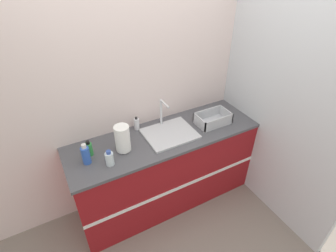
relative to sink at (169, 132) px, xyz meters
name	(u,v)px	position (x,y,z in m)	size (l,w,h in m)	color
ground_plane	(178,215)	(-0.05, -0.29, -0.92)	(12.00, 12.00, 0.00)	slate
wall_back	(149,85)	(-0.05, 0.33, 0.38)	(4.29, 0.06, 2.60)	silver
wall_right	(248,77)	(0.93, 0.00, 0.38)	(0.06, 2.58, 2.60)	silver
counter_cabinet	(165,169)	(-0.05, 0.00, -0.47)	(1.92, 0.61, 0.90)	maroon
sink	(169,132)	(0.00, 0.00, 0.00)	(0.49, 0.40, 0.30)	silver
paper_towel_roll	(123,139)	(-0.48, -0.02, 0.11)	(0.13, 0.13, 0.26)	#4C4C51
dish_rack	(213,120)	(0.48, -0.05, 0.02)	(0.35, 0.22, 0.12)	#B7BABF
bottle_green	(89,149)	(-0.76, 0.07, 0.04)	(0.06, 0.06, 0.15)	#2D8C3D
bottle_clear	(110,158)	(-0.64, -0.14, 0.04)	(0.07, 0.07, 0.15)	silver
bottle_blue	(86,155)	(-0.81, -0.03, 0.07)	(0.07, 0.07, 0.20)	#2D56B7
soap_dispenser	(137,124)	(-0.24, 0.23, 0.04)	(0.05, 0.05, 0.14)	silver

